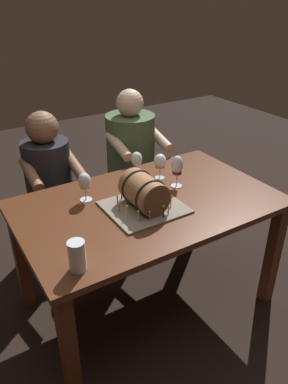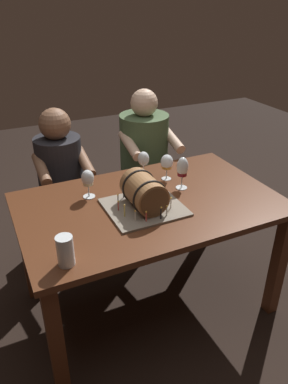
{
  "view_description": "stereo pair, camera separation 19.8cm",
  "coord_description": "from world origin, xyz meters",
  "px_view_note": "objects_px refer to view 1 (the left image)",
  "views": [
    {
      "loc": [
        -0.97,
        -1.53,
        1.8
      ],
      "look_at": [
        -0.06,
        -0.05,
        0.86
      ],
      "focal_mm": 34.75,
      "sensor_mm": 36.0,
      "label": 1
    },
    {
      "loc": [
        -0.8,
        -1.63,
        1.8
      ],
      "look_at": [
        -0.06,
        -0.05,
        0.86
      ],
      "focal_mm": 34.75,
      "sensor_mm": 36.0,
      "label": 2
    }
  ],
  "objects_px": {
    "person_seated_left": "(52,197)",
    "wine_glass_amber": "(160,162)",
    "wine_glass_empty": "(137,160)",
    "person_seated_right": "(131,170)",
    "dining_table": "(148,217)",
    "beer_pint": "(77,256)",
    "wine_glass_red": "(177,167)",
    "wine_glass_white": "(85,182)",
    "barrel_cake": "(144,194)"
  },
  "relations": [
    {
      "from": "person_seated_right",
      "to": "beer_pint",
      "type": "bearing_deg",
      "value": -129.03
    },
    {
      "from": "wine_glass_red",
      "to": "person_seated_left",
      "type": "height_order",
      "value": "person_seated_left"
    },
    {
      "from": "wine_glass_white",
      "to": "wine_glass_empty",
      "type": "relative_size",
      "value": 0.95
    },
    {
      "from": "wine_glass_empty",
      "to": "dining_table",
      "type": "bearing_deg",
      "value": -108.49
    },
    {
      "from": "wine_glass_empty",
      "to": "beer_pint",
      "type": "relative_size",
      "value": 1.26
    },
    {
      "from": "dining_table",
      "to": "beer_pint",
      "type": "relative_size",
      "value": 10.33
    },
    {
      "from": "wine_glass_amber",
      "to": "wine_glass_empty",
      "type": "bearing_deg",
      "value": 149.13
    },
    {
      "from": "barrel_cake",
      "to": "wine_glass_white",
      "type": "distance_m",
      "value": 0.34
    },
    {
      "from": "wine_glass_amber",
      "to": "person_seated_right",
      "type": "distance_m",
      "value": 0.63
    },
    {
      "from": "beer_pint",
      "to": "wine_glass_amber",
      "type": "bearing_deg",
      "value": 34.89
    },
    {
      "from": "barrel_cake",
      "to": "wine_glass_white",
      "type": "bearing_deg",
      "value": 132.82
    },
    {
      "from": "barrel_cake",
      "to": "dining_table",
      "type": "bearing_deg",
      "value": 40.76
    },
    {
      "from": "barrel_cake",
      "to": "wine_glass_amber",
      "type": "relative_size",
      "value": 2.48
    },
    {
      "from": "barrel_cake",
      "to": "wine_glass_amber",
      "type": "height_order",
      "value": "barrel_cake"
    },
    {
      "from": "wine_glass_amber",
      "to": "dining_table",
      "type": "bearing_deg",
      "value": -136.11
    },
    {
      "from": "wine_glass_empty",
      "to": "wine_glass_amber",
      "type": "xyz_separation_m",
      "value": [
        0.12,
        -0.07,
        -0.02
      ]
    },
    {
      "from": "person_seated_right",
      "to": "wine_glass_amber",
      "type": "bearing_deg",
      "value": -100.82
    },
    {
      "from": "wine_glass_amber",
      "to": "person_seated_right",
      "type": "bearing_deg",
      "value": 79.18
    },
    {
      "from": "wine_glass_empty",
      "to": "person_seated_left",
      "type": "relative_size",
      "value": 0.16
    },
    {
      "from": "beer_pint",
      "to": "barrel_cake",
      "type": "bearing_deg",
      "value": 29.34
    },
    {
      "from": "barrel_cake",
      "to": "wine_glass_empty",
      "type": "relative_size",
      "value": 2.28
    },
    {
      "from": "barrel_cake",
      "to": "wine_glass_white",
      "type": "height_order",
      "value": "barrel_cake"
    },
    {
      "from": "wine_glass_amber",
      "to": "person_seated_right",
      "type": "height_order",
      "value": "person_seated_right"
    },
    {
      "from": "beer_pint",
      "to": "person_seated_left",
      "type": "xyz_separation_m",
      "value": [
        0.24,
        1.1,
        -0.31
      ]
    },
    {
      "from": "wine_glass_red",
      "to": "dining_table",
      "type": "bearing_deg",
      "value": -164.81
    },
    {
      "from": "wine_glass_empty",
      "to": "wine_glass_amber",
      "type": "bearing_deg",
      "value": -30.87
    },
    {
      "from": "wine_glass_red",
      "to": "beer_pint",
      "type": "relative_size",
      "value": 1.41
    },
    {
      "from": "person_seated_left",
      "to": "person_seated_right",
      "type": "height_order",
      "value": "person_seated_right"
    },
    {
      "from": "wine_glass_empty",
      "to": "wine_glass_red",
      "type": "distance_m",
      "value": 0.27
    },
    {
      "from": "wine_glass_red",
      "to": "person_seated_right",
      "type": "height_order",
      "value": "person_seated_right"
    },
    {
      "from": "wine_glass_white",
      "to": "wine_glass_amber",
      "type": "bearing_deg",
      "value": 1.48
    },
    {
      "from": "wine_glass_white",
      "to": "beer_pint",
      "type": "relative_size",
      "value": 1.19
    },
    {
      "from": "dining_table",
      "to": "person_seated_right",
      "type": "distance_m",
      "value": 0.83
    },
    {
      "from": "person_seated_left",
      "to": "wine_glass_amber",
      "type": "bearing_deg",
      "value": -45.13
    },
    {
      "from": "dining_table",
      "to": "beer_pint",
      "type": "bearing_deg",
      "value": -149.3
    },
    {
      "from": "dining_table",
      "to": "wine_glass_red",
      "type": "height_order",
      "value": "wine_glass_red"
    },
    {
      "from": "wine_glass_empty",
      "to": "person_seated_right",
      "type": "height_order",
      "value": "person_seated_right"
    },
    {
      "from": "beer_pint",
      "to": "wine_glass_red",
      "type": "bearing_deg",
      "value": 26.38
    },
    {
      "from": "beer_pint",
      "to": "person_seated_left",
      "type": "bearing_deg",
      "value": 77.78
    },
    {
      "from": "wine_glass_white",
      "to": "person_seated_left",
      "type": "xyz_separation_m",
      "value": [
        -0.03,
        0.56,
        -0.35
      ]
    },
    {
      "from": "person_seated_right",
      "to": "dining_table",
      "type": "bearing_deg",
      "value": -113.15
    },
    {
      "from": "barrel_cake",
      "to": "wine_glass_red",
      "type": "distance_m",
      "value": 0.33
    },
    {
      "from": "person_seated_left",
      "to": "person_seated_right",
      "type": "distance_m",
      "value": 0.65
    },
    {
      "from": "person_seated_right",
      "to": "barrel_cake",
      "type": "bearing_deg",
      "value": -115.34
    },
    {
      "from": "wine_glass_white",
      "to": "wine_glass_empty",
      "type": "height_order",
      "value": "wine_glass_empty"
    },
    {
      "from": "wine_glass_white",
      "to": "wine_glass_amber",
      "type": "height_order",
      "value": "wine_glass_white"
    },
    {
      "from": "wine_glass_empty",
      "to": "person_seated_right",
      "type": "relative_size",
      "value": 0.15
    },
    {
      "from": "person_seated_right",
      "to": "wine_glass_red",
      "type": "bearing_deg",
      "value": -96.62
    },
    {
      "from": "wine_glass_red",
      "to": "barrel_cake",
      "type": "bearing_deg",
      "value": -158.87
    },
    {
      "from": "dining_table",
      "to": "wine_glass_empty",
      "type": "distance_m",
      "value": 0.38
    }
  ]
}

